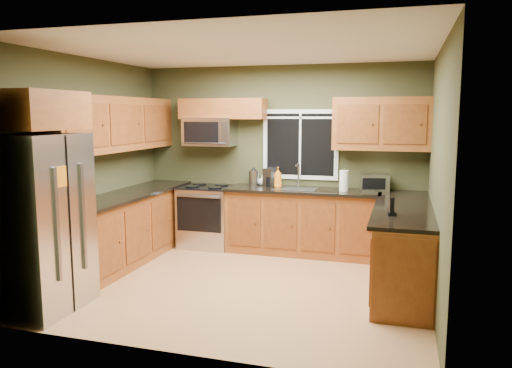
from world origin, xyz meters
The scene contains 28 objects.
floor centered at (0.00, 0.00, 0.00)m, with size 4.20×4.20×0.00m, color #B57F4F.
ceiling centered at (0.00, 0.00, 2.70)m, with size 4.20×4.20×0.00m, color white.
back_wall centered at (0.00, 1.80, 1.35)m, with size 4.20×4.20×0.00m, color #3A3D22.
front_wall centered at (0.00, -1.80, 1.35)m, with size 4.20×4.20×0.00m, color #3A3D22.
left_wall centered at (-2.10, 0.00, 1.35)m, with size 3.60×3.60×0.00m, color #3A3D22.
right_wall centered at (2.10, 0.00, 1.35)m, with size 3.60×3.60×0.00m, color #3A3D22.
window centered at (0.30, 1.78, 1.55)m, with size 1.12×0.03×1.02m.
base_cabinets_left centered at (-1.80, 0.48, 0.45)m, with size 0.60×2.65×0.90m, color brown.
countertop_left centered at (-1.78, 0.48, 0.92)m, with size 0.65×2.65×0.04m, color black.
base_cabinets_back centered at (0.42, 1.50, 0.45)m, with size 2.17×0.60×0.90m, color brown.
countertop_back centered at (0.42, 1.48, 0.92)m, with size 2.17×0.65×0.04m, color black.
base_cabinets_peninsula centered at (1.80, 0.54, 0.45)m, with size 0.60×2.52×0.90m.
countertop_peninsula centered at (1.78, 0.55, 0.92)m, with size 0.65×2.50×0.04m, color black.
upper_cabinets_left centered at (-1.94, 0.48, 1.86)m, with size 0.33×2.65×0.72m, color brown.
upper_cabinets_back_left centered at (-0.85, 1.64, 2.07)m, with size 1.30×0.33×0.30m, color brown.
upper_cabinets_back_right centered at (1.45, 1.64, 1.86)m, with size 1.30×0.33×0.72m, color brown.
upper_cabinet_over_fridge centered at (-1.74, -1.30, 2.03)m, with size 0.72×0.90×0.38m, color brown.
refrigerator centered at (-1.74, -1.30, 0.90)m, with size 0.74×0.90×1.80m.
range centered at (-1.05, 1.47, 0.47)m, with size 0.76×0.69×0.94m.
microwave centered at (-1.05, 1.61, 1.73)m, with size 0.76×0.41×0.42m.
sink centered at (0.30, 1.49, 0.95)m, with size 0.60×0.42×0.36m.
toaster_oven centered at (1.39, 1.62, 1.05)m, with size 0.42×0.36×0.23m.
coffee_maker centered at (-0.11, 1.64, 1.06)m, with size 0.22×0.25×0.26m.
kettle centered at (-0.37, 1.64, 1.07)m, with size 0.20×0.20×0.27m.
paper_towel_roll centered at (0.98, 1.45, 1.08)m, with size 0.14×0.14×0.32m.
soap_bottle_a centered at (0.04, 1.50, 1.09)m, with size 0.12×0.12×0.30m, color orange.
soap_bottle_c centered at (-0.25, 1.70, 1.02)m, with size 0.12×0.12×0.15m, color white.
cordless_phone centered at (1.66, -0.08, 1.00)m, with size 0.10×0.10×0.19m.
Camera 1 is at (1.76, -5.40, 1.99)m, focal length 35.00 mm.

